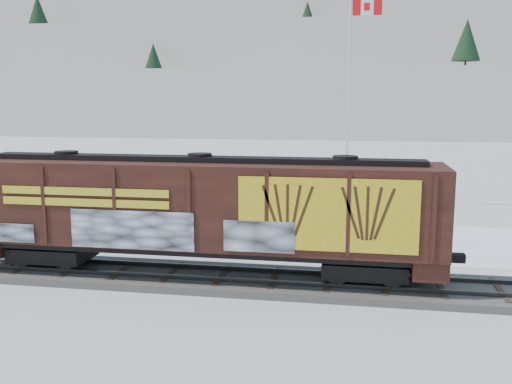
% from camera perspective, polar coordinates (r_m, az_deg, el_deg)
% --- Properties ---
extents(ground, '(500.00, 500.00, 0.00)m').
position_cam_1_polar(ground, '(21.69, 1.84, -9.29)').
color(ground, white).
rests_on(ground, ground).
extents(rail_track, '(50.00, 3.40, 0.43)m').
position_cam_1_polar(rail_track, '(21.64, 1.85, -8.92)').
color(rail_track, '#59544C').
rests_on(rail_track, ground).
extents(parking_strip, '(40.00, 8.00, 0.03)m').
position_cam_1_polar(parking_strip, '(28.84, 3.95, -4.55)').
color(parking_strip, white).
rests_on(parking_strip, ground).
extents(hillside, '(360.00, 110.00, 93.00)m').
position_cam_1_polar(hillside, '(160.34, 9.07, 11.90)').
color(hillside, white).
rests_on(hillside, ground).
extents(hopper_railcar, '(17.77, 3.06, 4.38)m').
position_cam_1_polar(hopper_railcar, '(21.51, -5.56, -1.56)').
color(hopper_railcar, black).
rests_on(hopper_railcar, rail_track).
extents(flagpole, '(2.30, 0.90, 13.05)m').
position_cam_1_polar(flagpole, '(36.08, 9.32, 6.06)').
color(flagpole, silver).
rests_on(flagpole, ground).
extents(car_silver, '(4.70, 2.32, 1.54)m').
position_cam_1_polar(car_silver, '(27.87, -3.80, -3.38)').
color(car_silver, '#AFB1B6').
rests_on(car_silver, parking_strip).
extents(car_white, '(4.30, 2.14, 1.35)m').
position_cam_1_polar(car_white, '(29.64, -5.29, -2.81)').
color(car_white, white).
rests_on(car_white, parking_strip).
extents(car_dark, '(5.59, 3.83, 1.50)m').
position_cam_1_polar(car_dark, '(27.82, 7.20, -3.49)').
color(car_dark, black).
rests_on(car_dark, parking_strip).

